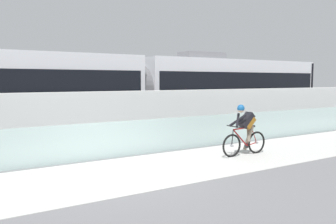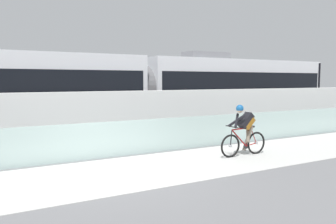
% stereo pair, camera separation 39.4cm
% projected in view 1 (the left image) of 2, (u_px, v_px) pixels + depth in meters
% --- Properties ---
extents(ground_plane, '(200.00, 200.00, 0.00)m').
position_uv_depth(ground_plane, '(120.00, 174.00, 8.63)').
color(ground_plane, slate).
extents(bike_path_deck, '(32.00, 3.20, 0.01)m').
position_uv_depth(bike_path_deck, '(120.00, 174.00, 8.63)').
color(bike_path_deck, beige).
rests_on(bike_path_deck, ground).
extents(glass_parapet, '(32.00, 0.05, 1.10)m').
position_uv_depth(glass_parapet, '(95.00, 141.00, 10.16)').
color(glass_parapet, '#ADC6C1').
rests_on(glass_parapet, ground).
extents(concrete_barrier_wall, '(32.00, 0.36, 1.96)m').
position_uv_depth(concrete_barrier_wall, '(77.00, 121.00, 11.65)').
color(concrete_barrier_wall, silver).
rests_on(concrete_barrier_wall, ground).
extents(tram_rail_near, '(32.00, 0.08, 0.01)m').
position_uv_depth(tram_rail_near, '(60.00, 139.00, 13.86)').
color(tram_rail_near, '#595654').
rests_on(tram_rail_near, ground).
extents(tram_rail_far, '(32.00, 0.08, 0.01)m').
position_uv_depth(tram_rail_far, '(52.00, 134.00, 15.09)').
color(tram_rail_far, '#595654').
rests_on(tram_rail_far, ground).
extents(tram, '(22.56, 2.54, 3.81)m').
position_uv_depth(tram, '(138.00, 90.00, 16.28)').
color(tram, silver).
rests_on(tram, ground).
extents(cyclist_on_bike, '(1.77, 0.58, 1.61)m').
position_uv_depth(cyclist_on_bike, '(245.00, 131.00, 10.74)').
color(cyclist_on_bike, black).
rests_on(cyclist_on_bike, ground).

